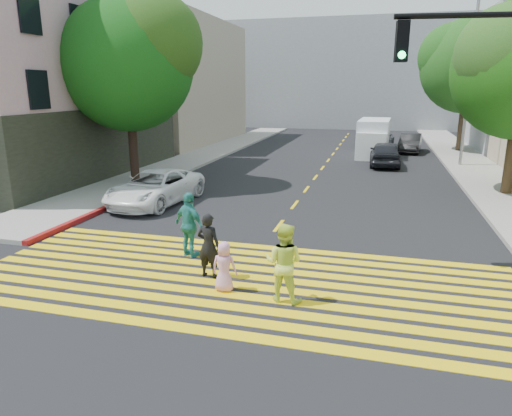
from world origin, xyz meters
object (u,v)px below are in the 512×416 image
at_px(pedestrian_extra, 190,225).
at_px(pedestrian_man, 208,246).
at_px(silver_car, 380,138).
at_px(dark_car_parked, 410,143).
at_px(white_sedan, 155,187).
at_px(pedestrian_child, 224,267).
at_px(white_van, 373,139).
at_px(tree_left, 129,57).
at_px(dark_car_near, 385,154).
at_px(pedestrian_woman, 284,263).
at_px(tree_right_far, 470,61).

bearing_deg(pedestrian_extra, pedestrian_man, 156.31).
xyz_separation_m(silver_car, dark_car_parked, (2.15, -3.08, 0.02)).
xyz_separation_m(white_sedan, silver_car, (8.64, 21.87, -0.03)).
bearing_deg(dark_car_parked, pedestrian_man, -96.77).
xyz_separation_m(pedestrian_child, white_van, (2.84, 23.09, 0.58)).
height_order(pedestrian_child, white_sedan, white_sedan).
xyz_separation_m(pedestrian_extra, dark_car_parked, (7.07, 23.98, -0.24)).
xyz_separation_m(tree_left, silver_car, (11.39, 18.49, -5.28)).
relative_size(pedestrian_child, white_van, 0.22).
height_order(white_sedan, dark_car_near, dark_car_near).
height_order(silver_car, white_van, white_van).
bearing_deg(pedestrian_woman, pedestrian_child, 2.17).
relative_size(pedestrian_woman, dark_car_parked, 0.44).
xyz_separation_m(pedestrian_child, white_sedan, (-5.36, 7.06, 0.09)).
relative_size(tree_right_far, pedestrian_child, 7.95).
bearing_deg(dark_car_parked, white_sedan, -113.09).
bearing_deg(dark_car_near, pedestrian_woman, 81.98).
relative_size(tree_left, tree_right_far, 0.93).
distance_m(pedestrian_woman, silver_car, 29.11).
distance_m(tree_right_far, pedestrian_child, 28.90).
bearing_deg(tree_left, dark_car_parked, 48.70).
distance_m(pedestrian_man, dark_car_near, 18.95).
bearing_deg(white_sedan, pedestrian_man, -48.00).
relative_size(pedestrian_man, pedestrian_woman, 0.92).
height_order(tree_left, pedestrian_woman, tree_left).
height_order(pedestrian_woman, pedestrian_child, pedestrian_woman).
height_order(tree_left, pedestrian_child, tree_left).
bearing_deg(pedestrian_man, white_sedan, -47.63).
xyz_separation_m(tree_right_far, pedestrian_extra, (-10.66, -24.98, -5.47)).
height_order(tree_right_far, pedestrian_man, tree_right_far).
distance_m(tree_right_far, white_sedan, 25.12).
bearing_deg(silver_car, tree_left, 67.19).
bearing_deg(white_van, tree_left, -128.46).
relative_size(pedestrian_man, silver_car, 0.36).
distance_m(pedestrian_woman, pedestrian_child, 1.46).
bearing_deg(pedestrian_man, dark_car_near, -97.18).
distance_m(tree_left, dark_car_near, 15.51).
xyz_separation_m(pedestrian_woman, white_van, (1.42, 23.22, 0.28)).
height_order(pedestrian_man, pedestrian_woman, pedestrian_woman).
bearing_deg(white_sedan, dark_car_near, 58.79).
relative_size(pedestrian_child, pedestrian_extra, 0.65).
distance_m(pedestrian_extra, dark_car_parked, 25.00).
height_order(pedestrian_man, dark_car_near, pedestrian_man).
distance_m(white_sedan, white_van, 18.02).
bearing_deg(tree_left, white_sedan, -50.95).
relative_size(pedestrian_woman, white_van, 0.33).
bearing_deg(pedestrian_child, dark_car_near, -102.76).
height_order(dark_car_near, dark_car_parked, dark_car_near).
bearing_deg(dark_car_parked, tree_right_far, 22.42).
xyz_separation_m(pedestrian_extra, white_van, (4.49, 21.23, 0.26)).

